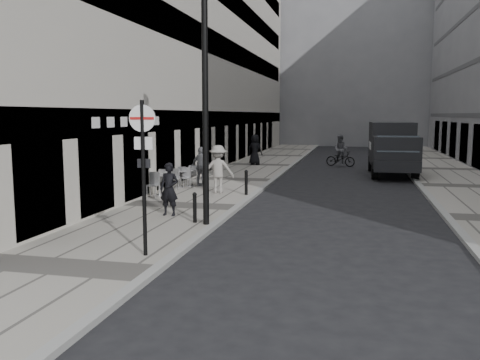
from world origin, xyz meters
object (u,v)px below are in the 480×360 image
object	(u,v)px
sign_post	(143,157)
cyclist	(341,154)
lamppost	(205,91)
panel_van	(392,146)
walking_man	(169,189)

from	to	relation	value
sign_post	cyclist	world-z (taller)	sign_post
lamppost	panel_van	distance (m)	16.52
panel_van	cyclist	bearing A→B (deg)	123.45
lamppost	cyclist	xyz separation A→B (m)	(3.27, 19.34, -3.22)
walking_man	sign_post	bearing A→B (deg)	-72.87
lamppost	cyclist	bearing A→B (deg)	80.40
walking_man	panel_van	xyz separation A→B (m)	(7.73, 14.14, 0.67)
walking_man	lamppost	world-z (taller)	lamppost
lamppost	panel_van	size ratio (longest dim) A/B	1.12
lamppost	sign_post	bearing A→B (deg)	-96.46
lamppost	walking_man	bearing A→B (deg)	147.17
lamppost	panel_van	bearing A→B (deg)	67.73
walking_man	panel_van	bearing A→B (deg)	64.40
panel_van	sign_post	bearing A→B (deg)	-110.81
lamppost	cyclist	size ratio (longest dim) A/B	3.41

